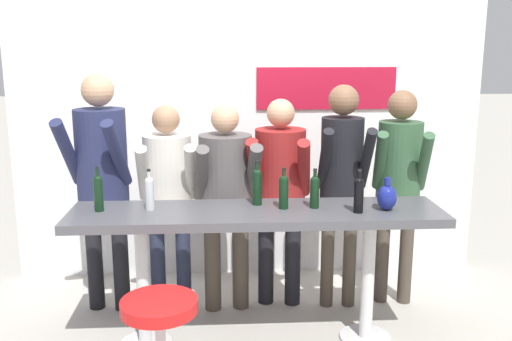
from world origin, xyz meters
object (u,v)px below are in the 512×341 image
Objects in this scene: tasting_table at (257,231)px; bar_stool at (160,336)px; decorative_vase at (387,197)px; person_far_left at (102,168)px; person_center at (280,181)px; wine_bottle_1 at (257,185)px; wine_bottle_2 at (359,193)px; wine_bottle_5 at (284,190)px; wine_bottle_0 at (98,191)px; person_right at (399,174)px; person_center_right at (342,171)px; person_left at (168,186)px; person_center_left at (226,187)px; wine_bottle_3 at (315,190)px; wine_bottle_4 at (150,191)px.

tasting_table is 3.76× the size of bar_stool.
person_far_left is at bearing 162.23° from decorative_vase.
decorative_vase is at bearing -36.25° from person_center.
decorative_vase is at bearing -3.30° from tasting_table.
wine_bottle_1 is at bearing 168.04° from decorative_vase.
wine_bottle_5 is at bearing 165.92° from wine_bottle_2.
person_far_left is 0.56m from wine_bottle_0.
person_right is 5.52× the size of wine_bottle_1.
wine_bottle_5 is at bearing -131.68° from person_center_right.
person_far_left reaches higher than bar_stool.
person_left is 0.91× the size of person_center_right.
wine_bottle_0 is at bearing -128.18° from person_left.
wine_bottle_3 is (0.59, -0.51, 0.10)m from person_center_left.
wine_bottle_2 is (0.65, -0.23, -0.01)m from wine_bottle_1.
bar_stool is 2.36× the size of wine_bottle_5.
person_center_left reaches higher than wine_bottle_4.
bar_stool is 0.40× the size of person_center.
person_center reaches higher than bar_stool.
wine_bottle_3 is at bearing 1.33° from wine_bottle_5.
wine_bottle_1 is at bearing 6.77° from wine_bottle_4.
person_right is at bearing 7.73° from person_center.
person_right is (1.72, 1.28, 0.62)m from bar_stool.
person_center is 1.09m from wine_bottle_4.
person_right is 5.70× the size of wine_bottle_0.
wine_bottle_2 is at bearing -5.89° from wine_bottle_4.
wine_bottle_4 is (-1.84, -0.54, 0.03)m from person_right.
wine_bottle_2 is (0.44, -0.71, 0.09)m from person_center.
person_far_left reaches higher than wine_bottle_5.
person_center_left is at bearing 110.50° from tasting_table.
person_right reaches higher than decorative_vase.
person_left reaches higher than wine_bottle_1.
person_left is 0.82m from wine_bottle_1.
wine_bottle_5 is at bearing -138.76° from person_right.
person_center_right is at bearing 38.54° from tasting_table.
person_center_left is (-0.20, 0.54, 0.17)m from tasting_table.
wine_bottle_3 is (0.97, 0.72, 0.65)m from bar_stool.
bar_stool is 2.23m from person_right.
person_center_left is 0.92× the size of person_center_right.
tasting_table is at bearing -18.71° from person_far_left.
wine_bottle_4 is (0.42, -0.54, -0.05)m from person_far_left.
tasting_table is 0.68m from person_center.
wine_bottle_5 is at bearing -1.37° from wine_bottle_4.
wine_bottle_5 is (0.89, -0.02, 0.00)m from wine_bottle_4.
person_center is 6.10× the size of wine_bottle_3.
wine_bottle_5 is (0.83, -0.59, 0.11)m from person_left.
person_left is 1.33m from person_center_right.
person_right is (2.26, -0.00, -0.08)m from person_far_left.
person_center is (0.22, 0.61, 0.19)m from tasting_table.
person_right reaches higher than person_left.
wine_bottle_3 is at bearing -132.47° from person_right.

